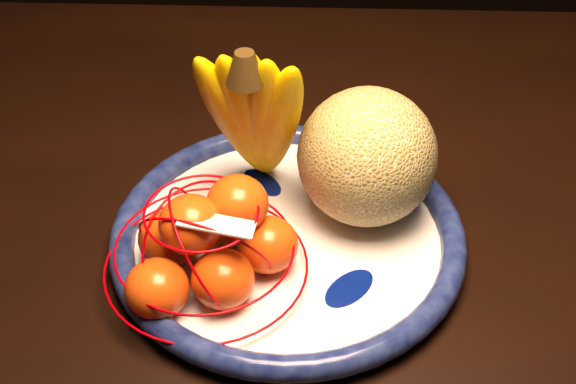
{
  "coord_description": "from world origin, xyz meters",
  "views": [
    {
      "loc": [
        0.06,
        -0.64,
        1.39
      ],
      "look_at": [
        0.05,
        -0.01,
        0.85
      ],
      "focal_mm": 50.0,
      "sensor_mm": 36.0,
      "label": 1
    }
  ],
  "objects_px": {
    "fruit_bowl": "(288,237)",
    "mandarin_bag": "(210,244)",
    "dining_table": "(296,250)",
    "cantaloupe": "(367,157)",
    "banana_bunch": "(256,112)"
  },
  "relations": [
    {
      "from": "dining_table",
      "to": "fruit_bowl",
      "type": "height_order",
      "value": "fruit_bowl"
    },
    {
      "from": "cantaloupe",
      "to": "banana_bunch",
      "type": "height_order",
      "value": "banana_bunch"
    },
    {
      "from": "fruit_bowl",
      "to": "mandarin_bag",
      "type": "distance_m",
      "value": 0.1
    },
    {
      "from": "fruit_bowl",
      "to": "banana_bunch",
      "type": "xyz_separation_m",
      "value": [
        -0.03,
        0.07,
        0.11
      ]
    },
    {
      "from": "fruit_bowl",
      "to": "cantaloupe",
      "type": "xyz_separation_m",
      "value": [
        0.08,
        0.05,
        0.07
      ]
    },
    {
      "from": "fruit_bowl",
      "to": "mandarin_bag",
      "type": "relative_size",
      "value": 1.4
    },
    {
      "from": "fruit_bowl",
      "to": "cantaloupe",
      "type": "relative_size",
      "value": 2.55
    },
    {
      "from": "dining_table",
      "to": "mandarin_bag",
      "type": "bearing_deg",
      "value": -122.12
    },
    {
      "from": "dining_table",
      "to": "mandarin_bag",
      "type": "height_order",
      "value": "mandarin_bag"
    },
    {
      "from": "mandarin_bag",
      "to": "fruit_bowl",
      "type": "bearing_deg",
      "value": 34.4
    },
    {
      "from": "fruit_bowl",
      "to": "mandarin_bag",
      "type": "xyz_separation_m",
      "value": [
        -0.08,
        -0.05,
        0.04
      ]
    },
    {
      "from": "dining_table",
      "to": "fruit_bowl",
      "type": "bearing_deg",
      "value": -95.3
    },
    {
      "from": "dining_table",
      "to": "mandarin_bag",
      "type": "distance_m",
      "value": 0.21
    },
    {
      "from": "cantaloupe",
      "to": "mandarin_bag",
      "type": "distance_m",
      "value": 0.19
    },
    {
      "from": "dining_table",
      "to": "banana_bunch",
      "type": "height_order",
      "value": "banana_bunch"
    }
  ]
}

